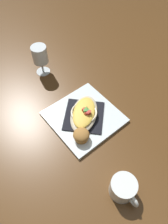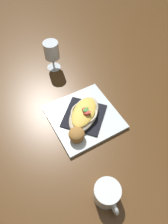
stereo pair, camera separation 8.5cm
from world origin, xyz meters
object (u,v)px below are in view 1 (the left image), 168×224
square_plate (84,117)px  coffee_mug (123,188)px  gratin_dish (84,113)px  muffin (81,135)px  stemmed_glass (40,56)px

square_plate → coffee_mug: coffee_mug is taller
gratin_dish → coffee_mug: (0.11, 0.31, -0.00)m
gratin_dish → coffee_mug: coffee_mug is taller
square_plate → gratin_dish: 0.03m
gratin_dish → muffin: gratin_dish is taller
coffee_mug → square_plate: bearing=-110.0°
muffin → stemmed_glass: 0.44m
square_plate → stemmed_glass: bearing=-96.8°
muffin → coffee_mug: size_ratio=0.55×
coffee_mug → gratin_dish: bearing=-110.0°
gratin_dish → square_plate: bearing=-73.8°
muffin → stemmed_glass: size_ratio=0.43×
square_plate → coffee_mug: 0.33m
coffee_mug → muffin: bearing=-97.8°
gratin_dish → coffee_mug: size_ratio=1.91×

